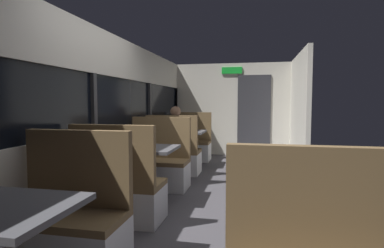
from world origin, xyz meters
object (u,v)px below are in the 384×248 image
Objects in this scene: bench_mid_window_facing_end at (120,193)px; bench_far_window_facing_entry at (190,146)px; dining_table_far_window at (183,136)px; dining_table_mid_window at (142,154)px; bench_mid_window_facing_entry at (158,167)px; bench_near_window_facing_entry at (68,227)px; bench_far_window_facing_end at (174,156)px; seated_passenger at (175,145)px.

bench_far_window_facing_entry is (0.00, 3.76, 0.00)m from bench_mid_window_facing_end.
bench_far_window_facing_entry reaches higher than dining_table_far_window.
dining_table_mid_window is 0.82× the size of bench_mid_window_facing_entry.
dining_table_mid_window is 0.77m from bench_mid_window_facing_entry.
dining_table_mid_window is (0.00, 1.66, 0.31)m from bench_near_window_facing_entry.
bench_mid_window_facing_end is 1.40m from bench_mid_window_facing_entry.
bench_near_window_facing_entry is at bearing -90.00° from bench_far_window_facing_end.
bench_mid_window_facing_end is 3.07m from dining_table_far_window.
bench_mid_window_facing_end and bench_far_window_facing_end have the same top height.
dining_table_mid_window is 2.36m from dining_table_far_window.
dining_table_mid_window is at bearing -90.00° from bench_far_window_facing_end.
bench_far_window_facing_end is (0.00, 3.32, 0.00)m from bench_near_window_facing_entry.
bench_near_window_facing_entry is 1.00× the size of bench_mid_window_facing_entry.
dining_table_mid_window is 1.00× the size of dining_table_far_window.
bench_far_window_facing_end and bench_far_window_facing_entry have the same top height.
bench_near_window_facing_entry is 4.03m from dining_table_far_window.
dining_table_far_window is 0.77m from bench_far_window_facing_end.
bench_far_window_facing_end is (0.00, -0.70, -0.31)m from dining_table_far_window.
bench_far_window_facing_entry is (0.00, 2.36, 0.00)m from bench_mid_window_facing_entry.
dining_table_mid_window is 1.73m from seated_passenger.
bench_mid_window_facing_end is at bearing -90.00° from bench_far_window_facing_entry.
bench_near_window_facing_entry is at bearing -90.00° from bench_far_window_facing_entry.
bench_near_window_facing_entry is 4.72m from bench_far_window_facing_entry.
bench_mid_window_facing_end is 3.76m from bench_far_window_facing_entry.
dining_table_mid_window is at bearing -90.00° from bench_mid_window_facing_entry.
dining_table_far_window is 0.64m from seated_passenger.
seated_passenger is at bearing 90.00° from dining_table_mid_window.
bench_far_window_facing_entry is at bearing 90.00° from bench_far_window_facing_end.
bench_mid_window_facing_end and bench_mid_window_facing_entry have the same top height.
bench_mid_window_facing_end is 2.36m from bench_far_window_facing_end.
bench_near_window_facing_entry is at bearing -90.00° from bench_mid_window_facing_entry.
bench_far_window_facing_entry is 0.87× the size of seated_passenger.
bench_near_window_facing_entry reaches higher than dining_table_mid_window.
dining_table_far_window is (0.00, 4.02, 0.31)m from bench_near_window_facing_entry.
dining_table_far_window is at bearing 90.00° from bench_far_window_facing_end.
bench_far_window_facing_end is at bearing 90.00° from bench_mid_window_facing_end.
bench_far_window_facing_end is (0.00, 1.66, -0.31)m from dining_table_mid_window.
bench_mid_window_facing_entry is at bearing 90.00° from dining_table_mid_window.
bench_far_window_facing_entry reaches higher than dining_table_mid_window.
dining_table_far_window is at bearing 90.00° from bench_mid_window_facing_entry.
bench_near_window_facing_entry is 1.69m from dining_table_mid_window.
seated_passenger reaches higher than bench_far_window_facing_entry.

